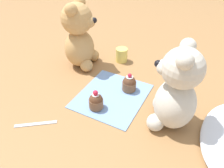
# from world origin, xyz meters

# --- Properties ---
(ground_plane) EXTENTS (4.00, 4.00, 0.00)m
(ground_plane) POSITION_xyz_m (0.00, 0.00, 0.00)
(ground_plane) COLOR #9E7042
(knitted_placemat) EXTENTS (0.26, 0.23, 0.01)m
(knitted_placemat) POSITION_xyz_m (0.00, 0.00, 0.00)
(knitted_placemat) COLOR #7A9ED1
(knitted_placemat) RESTS_ON ground_plane
(teddy_bear_cream) EXTENTS (0.15, 0.15, 0.27)m
(teddy_bear_cream) POSITION_xyz_m (0.03, 0.22, 0.13)
(teddy_bear_cream) COLOR beige
(teddy_bear_cream) RESTS_ON ground_plane
(teddy_bear_tan) EXTENTS (0.16, 0.16, 0.28)m
(teddy_bear_tan) POSITION_xyz_m (-0.13, -0.22, 0.13)
(teddy_bear_tan) COLOR tan
(teddy_bear_tan) RESTS_ON ground_plane
(cupcake_near_cream_bear) EXTENTS (0.05, 0.05, 0.07)m
(cupcake_near_cream_bear) POSITION_xyz_m (-0.06, 0.04, 0.03)
(cupcake_near_cream_bear) COLOR brown
(cupcake_near_cream_bear) RESTS_ON knitted_placemat
(cupcake_near_tan_bear) EXTENTS (0.05, 0.05, 0.07)m
(cupcake_near_tan_bear) POSITION_xyz_m (0.08, -0.02, 0.03)
(cupcake_near_tan_bear) COLOR brown
(cupcake_near_tan_bear) RESTS_ON knitted_placemat
(juice_glass) EXTENTS (0.05, 0.05, 0.06)m
(juice_glass) POSITION_xyz_m (-0.24, -0.08, 0.03)
(juice_glass) COLOR #EADB66
(juice_glass) RESTS_ON ground_plane
(teaspoon) EXTENTS (0.09, 0.11, 0.01)m
(teaspoon) POSITION_xyz_m (0.23, -0.15, 0.00)
(teaspoon) COLOR silver
(teaspoon) RESTS_ON ground_plane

